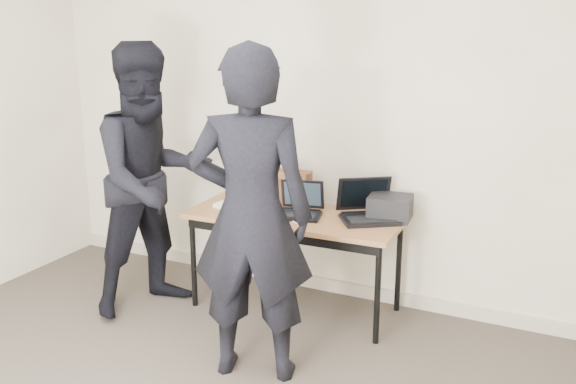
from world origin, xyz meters
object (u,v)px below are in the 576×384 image
Objects in this scene: person_typist at (251,217)px; person_observer at (152,180)px; laptop_right at (367,210)px; leather_satchel at (286,186)px; laptop_center at (300,208)px; equipment_box at (390,207)px; laptop_beige at (239,201)px; desk at (295,222)px.

person_typist is 1.18m from person_observer.
laptop_right is 1.34× the size of leather_satchel.
leather_satchel is 0.20× the size of person_typist.
laptop_center is at bearing 160.69° from laptop_right.
laptop_right reaches higher than laptop_center.
equipment_box is (0.59, 0.19, 0.03)m from laptop_center.
leather_satchel is 1.33× the size of equipment_box.
laptop_beige is 0.49m from laptop_center.
desk is at bearing 10.27° from laptop_beige.
laptop_center reaches higher than laptop_beige.
person_observer reaches higher than laptop_right.
person_typist is at bearing -81.51° from leather_satchel.
desk is 1.05m from person_observer.
desk is 3.99× the size of leather_satchel.
laptop_center is (0.04, 0.01, 0.11)m from desk.
person_typist is (-0.35, -1.00, 0.19)m from laptop_right.
desk is 0.78× the size of person_typist.
desk is at bearing -163.05° from equipment_box.
equipment_box is (0.81, -0.04, -0.04)m from leather_satchel.
laptop_beige is (-0.45, 0.00, 0.10)m from desk.
laptop_beige is 0.81× the size of leather_satchel.
laptop_center is 1.06m from person_observer.
desk is at bearing 176.87° from laptop_center.
laptop_right reaches higher than desk.
laptop_beige is at bearing -73.68° from person_typist.
laptop_center is at bearing -42.56° from person_observer.
laptop_center is 1.27× the size of equipment_box.
person_typist is (0.14, -0.87, 0.31)m from desk.
laptop_beige is 0.61× the size of laptop_right.
laptop_right is at bearing -155.98° from equipment_box.
person_typist reaches higher than laptop_center.
laptop_right is 1.08m from person_typist.
desk is 0.67m from equipment_box.
laptop_right is at bearing -126.83° from person_typist.
person_typist is at bearing -45.60° from laptop_beige.
person_typist reaches higher than person_observer.
leather_satchel is at bearing 121.28° from laptop_center.
equipment_box is (1.08, 0.19, 0.04)m from laptop_beige.
leather_satchel is at bearing -91.42° from person_typist.
person_observer is at bearing -148.80° from leather_satchel.
laptop_right is 1.52m from person_observer.
laptop_center is 0.91m from person_typist.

